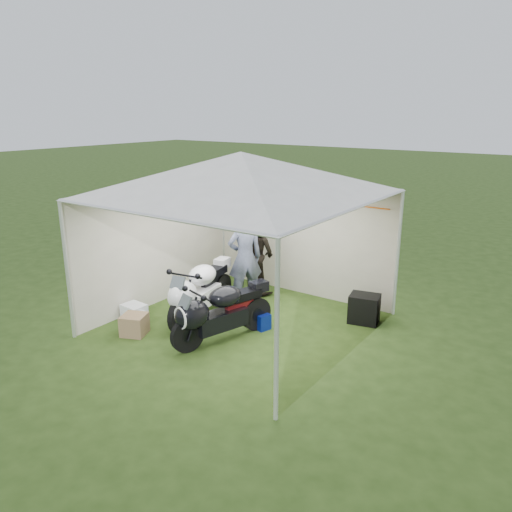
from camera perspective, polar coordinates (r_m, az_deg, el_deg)
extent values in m
plane|color=#253B12|center=(8.87, -1.60, -7.85)|extent=(80.00, 80.00, 0.00)
cylinder|color=silver|center=(8.55, -20.77, -1.65)|extent=(0.06, 0.06, 2.30)
cylinder|color=silver|center=(5.86, 2.38, -8.81)|extent=(0.06, 0.06, 2.30)
cylinder|color=silver|center=(11.18, -3.75, 3.48)|extent=(0.06, 0.06, 2.30)
cylinder|color=silver|center=(9.28, 15.90, 0.17)|extent=(0.06, 0.06, 2.30)
cube|color=beige|center=(10.07, 5.16, 2.01)|extent=(4.00, 0.02, 2.30)
cube|color=beige|center=(9.75, -11.13, 1.27)|extent=(0.02, 4.00, 2.30)
cube|color=beige|center=(7.50, 10.71, -3.32)|extent=(0.02, 4.00, 2.30)
pyramid|color=white|center=(8.15, -1.75, 9.39)|extent=(5.66, 5.66, 0.70)
cube|color=#99A5B7|center=(10.81, -2.43, 6.85)|extent=(0.22, 0.02, 0.28)
cube|color=#99A5B7|center=(10.60, -0.92, 6.67)|extent=(0.22, 0.02, 0.28)
cube|color=#99A5B7|center=(10.41, 0.65, 6.48)|extent=(0.22, 0.01, 0.28)
cube|color=#99A5B7|center=(10.21, 2.28, 6.28)|extent=(0.22, 0.01, 0.28)
cube|color=#99A5B7|center=(10.87, -2.41, 5.29)|extent=(0.22, 0.02, 0.28)
cube|color=#99A5B7|center=(10.66, -0.91, 5.08)|extent=(0.22, 0.01, 0.28)
cube|color=#99A5B7|center=(10.46, 0.64, 4.87)|extent=(0.22, 0.02, 0.28)
cube|color=#99A5B7|center=(10.27, 2.26, 4.64)|extent=(0.22, 0.01, 0.28)
cylinder|color=#D8590C|center=(9.78, 6.21, 6.35)|extent=(3.20, 0.02, 0.02)
cylinder|color=black|center=(8.58, -8.70, -6.70)|extent=(0.20, 0.62, 0.61)
cylinder|color=black|center=(9.70, -4.06, -3.77)|extent=(0.25, 0.62, 0.61)
cube|color=silver|center=(9.06, -6.41, -4.78)|extent=(0.50, 1.01, 0.30)
ellipsoid|color=silver|center=(8.54, -8.41, -4.46)|extent=(0.55, 0.68, 0.51)
ellipsoid|color=silver|center=(9.01, -6.16, -2.17)|extent=(0.55, 0.69, 0.36)
cube|color=black|center=(9.36, -4.87, -1.81)|extent=(0.36, 0.64, 0.14)
cube|color=silver|center=(9.61, -3.88, -0.79)|extent=(0.27, 0.34, 0.18)
cube|color=black|center=(9.33, -5.15, -2.99)|extent=(0.20, 0.57, 0.10)
cube|color=#3F474C|center=(8.36, -8.94, -3.04)|extent=(0.26, 0.19, 0.21)
cylinder|color=black|center=(7.90, -7.82, -8.90)|extent=(0.25, 0.58, 0.58)
cylinder|color=black|center=(8.59, -0.08, -6.59)|extent=(0.30, 0.59, 0.58)
cube|color=black|center=(8.17, -4.06, -7.31)|extent=(0.57, 0.97, 0.29)
ellipsoid|color=black|center=(7.82, -7.30, -6.69)|extent=(0.58, 0.67, 0.48)
ellipsoid|color=black|center=(8.07, -3.56, -4.65)|extent=(0.57, 0.69, 0.34)
cube|color=black|center=(8.30, -1.38, -4.43)|extent=(0.40, 0.62, 0.13)
cube|color=black|center=(8.46, 0.33, -3.47)|extent=(0.28, 0.34, 0.17)
cube|color=maroon|center=(8.31, -1.90, -5.63)|extent=(0.24, 0.53, 0.10)
cube|color=#3F474C|center=(7.67, -8.10, -5.18)|extent=(0.26, 0.20, 0.20)
cylinder|color=white|center=(7.72, -8.65, -7.06)|extent=(0.34, 0.12, 0.35)
cube|color=#0E24B1|center=(8.71, 0.42, -7.35)|extent=(0.41, 0.32, 0.27)
imported|color=black|center=(10.15, 0.10, 0.24)|extent=(0.88, 0.74, 1.63)
imported|color=slate|center=(9.57, -1.27, -0.16)|extent=(0.76, 0.79, 1.83)
cube|color=black|center=(9.08, 12.26, -5.90)|extent=(0.59, 0.51, 0.51)
cube|color=silver|center=(9.32, -13.75, -6.21)|extent=(0.43, 0.34, 0.27)
cube|color=olive|center=(8.69, -13.73, -7.62)|extent=(0.51, 0.51, 0.35)
cube|color=silver|center=(9.20, -13.59, -6.70)|extent=(0.31, 0.27, 0.21)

